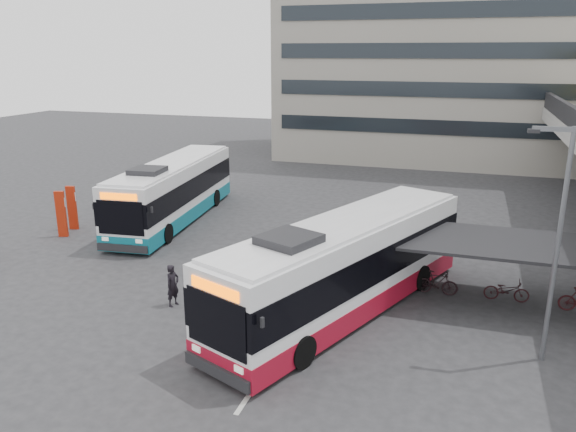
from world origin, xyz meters
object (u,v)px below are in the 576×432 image
(bus_teal, at_px, (174,191))
(lamp_post, at_px, (556,233))
(bus_main, at_px, (345,267))
(pedestrian, at_px, (173,285))

(bus_teal, height_order, lamp_post, lamp_post)
(bus_main, relative_size, lamp_post, 1.76)
(bus_main, bearing_deg, lamp_post, 9.72)
(lamp_post, bearing_deg, pedestrian, 176.33)
(bus_teal, xyz_separation_m, pedestrian, (5.65, -10.35, -0.89))
(bus_main, height_order, pedestrian, bus_main)
(lamp_post, bearing_deg, bus_teal, 147.37)
(bus_teal, distance_m, pedestrian, 11.82)
(pedestrian, relative_size, lamp_post, 0.22)
(bus_teal, relative_size, lamp_post, 1.72)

